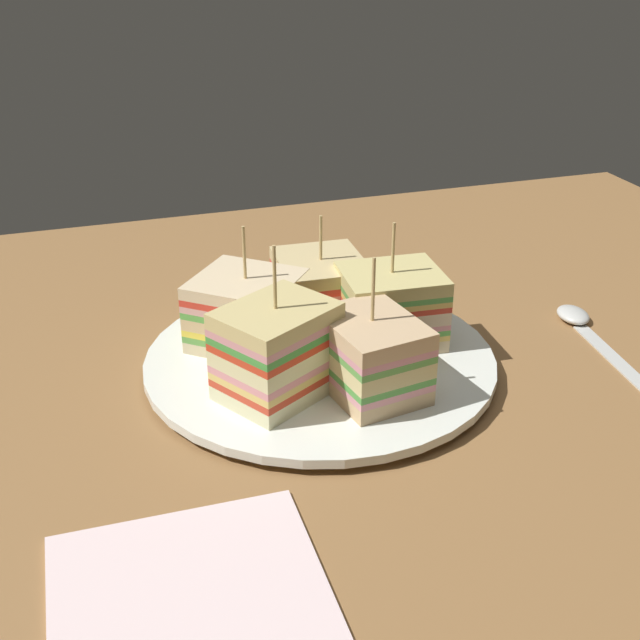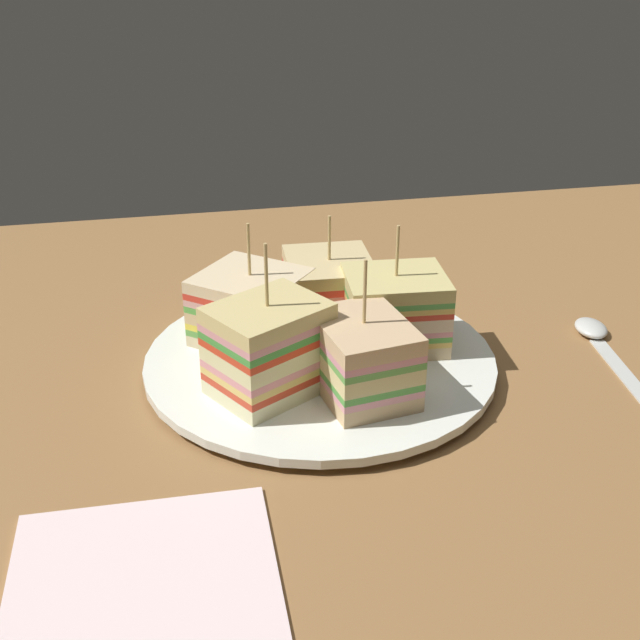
{
  "view_description": "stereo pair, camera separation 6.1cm",
  "coord_description": "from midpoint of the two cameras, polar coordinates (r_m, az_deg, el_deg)",
  "views": [
    {
      "loc": [
        16.63,
        51.59,
        31.55
      ],
      "look_at": [
        0.0,
        0.0,
        4.22
      ],
      "focal_mm": 46.44,
      "sensor_mm": 36.0,
      "label": 1
    },
    {
      "loc": [
        10.76,
        53.12,
        31.55
      ],
      "look_at": [
        0.0,
        0.0,
        4.22
      ],
      "focal_mm": 46.44,
      "sensor_mm": 36.0,
      "label": 2
    }
  ],
  "objects": [
    {
      "name": "ground_plane",
      "position": [
        0.63,
        2.76,
        -4.23
      ],
      "size": [
        103.62,
        75.11,
        1.8
      ],
      "primitive_type": "cube",
      "color": "olive"
    },
    {
      "name": "plate",
      "position": [
        0.62,
        2.79,
        -2.93
      ],
      "size": [
        26.25,
        26.25,
        1.22
      ],
      "color": "white",
      "rests_on": "ground_plane"
    },
    {
      "name": "sandwich_wedge_0",
      "position": [
        0.56,
        -0.45,
        -2.08
      ],
      "size": [
        9.39,
        8.75,
        10.94
      ],
      "rotation": [
        0.0,
        0.0,
        3.67
      ],
      "color": "beige",
      "rests_on": "plate"
    },
    {
      "name": "sandwich_wedge_1",
      "position": [
        0.56,
        6.04,
        -2.71
      ],
      "size": [
        6.91,
        8.37,
        9.96
      ],
      "rotation": [
        0.0,
        0.0,
        4.88
      ],
      "color": "#D8B481",
      "rests_on": "plate"
    },
    {
      "name": "sandwich_wedge_2",
      "position": [
        0.63,
        7.88,
        0.61
      ],
      "size": [
        7.99,
        6.78,
        9.61
      ],
      "rotation": [
        0.0,
        0.0,
        6.21
      ],
      "color": "beige",
      "rests_on": "plate"
    },
    {
      "name": "sandwich_wedge_3",
      "position": [
        0.66,
        3.26,
        1.97
      ],
      "size": [
        7.02,
        7.85,
        8.94
      ],
      "rotation": [
        0.0,
        0.0,
        7.81
      ],
      "color": "beige",
      "rests_on": "plate"
    },
    {
      "name": "sandwich_wedge_4",
      "position": [
        0.63,
        -2.01,
        0.81
      ],
      "size": [
        10.26,
        10.19,
        9.47
      ],
      "rotation": [
        0.0,
        0.0,
        8.73
      ],
      "color": "beige",
      "rests_on": "plate"
    },
    {
      "name": "chip_pile",
      "position": [
        0.62,
        3.78,
        -1.21
      ],
      "size": [
        7.54,
        6.29,
        2.82
      ],
      "color": "#DFCB66",
      "rests_on": "plate"
    },
    {
      "name": "spoon",
      "position": [
        0.7,
        21.19,
        -1.48
      ],
      "size": [
        3.46,
        15.18,
        1.0
      ],
      "rotation": [
        0.0,
        0.0,
        4.6
      ],
      "color": "silver",
      "rests_on": "ground_plane"
    },
    {
      "name": "napkin",
      "position": [
        0.45,
        -8.18,
        -17.62
      ],
      "size": [
        14.14,
        13.47,
        0.5
      ],
      "primitive_type": "cube",
      "rotation": [
        0.0,
        0.0,
        -0.01
      ],
      "color": "silver",
      "rests_on": "ground_plane"
    }
  ]
}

